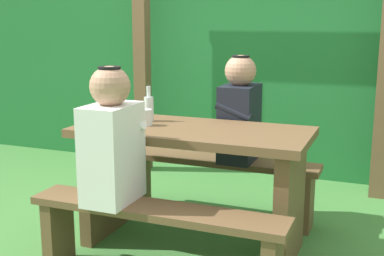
% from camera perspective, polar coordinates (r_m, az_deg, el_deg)
% --- Properties ---
extents(ground_plane, '(12.00, 12.00, 0.00)m').
position_cam_1_polar(ground_plane, '(3.29, 0.00, -12.89)').
color(ground_plane, '#407C38').
extents(hedge_backdrop, '(6.40, 0.75, 1.61)m').
position_cam_1_polar(hedge_backdrop, '(4.97, 8.71, 5.14)').
color(hedge_backdrop, '#206C31').
rests_on(hedge_backdrop, ground_plane).
extents(pergola_post_left, '(0.12, 0.12, 1.93)m').
position_cam_1_polar(pergola_post_left, '(4.70, -5.56, 6.85)').
color(pergola_post_left, brown).
rests_on(pergola_post_left, ground_plane).
extents(picnic_table, '(1.40, 0.64, 0.75)m').
position_cam_1_polar(picnic_table, '(3.11, 0.00, -4.35)').
color(picnic_table, brown).
rests_on(picnic_table, ground_plane).
extents(bench_near, '(1.40, 0.24, 0.43)m').
position_cam_1_polar(bench_near, '(2.73, -4.02, -11.11)').
color(bench_near, brown).
rests_on(bench_near, ground_plane).
extents(bench_far, '(1.40, 0.24, 0.43)m').
position_cam_1_polar(bench_far, '(3.63, 2.99, -5.21)').
color(bench_far, brown).
rests_on(bench_far, ground_plane).
extents(person_white_shirt, '(0.25, 0.35, 0.72)m').
position_cam_1_polar(person_white_shirt, '(2.71, -8.87, -1.35)').
color(person_white_shirt, white).
rests_on(person_white_shirt, bench_near).
extents(person_black_coat, '(0.25, 0.35, 0.72)m').
position_cam_1_polar(person_black_coat, '(3.47, 5.31, 1.70)').
color(person_black_coat, black).
rests_on(person_black_coat, bench_far).
extents(drinking_glass, '(0.07, 0.07, 0.10)m').
position_cam_1_polar(drinking_glass, '(3.12, -5.10, 1.18)').
color(drinking_glass, silver).
rests_on(drinking_glass, picnic_table).
extents(bottle_left, '(0.06, 0.06, 0.22)m').
position_cam_1_polar(bottle_left, '(3.25, -4.82, 2.25)').
color(bottle_left, silver).
rests_on(bottle_left, picnic_table).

